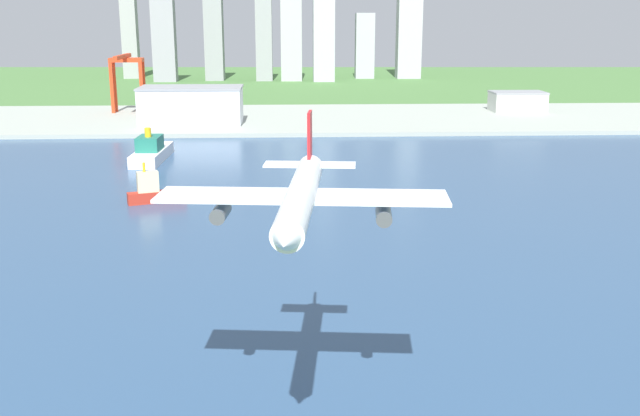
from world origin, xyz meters
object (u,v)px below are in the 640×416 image
(ferry_boat, at_px, (151,151))
(warehouse_main, at_px, (192,105))
(tugboat_small, at_px, (154,191))
(warehouse_annex, at_px, (517,101))
(airplane_landing, at_px, (301,197))
(port_crane_red, at_px, (126,71))

(ferry_boat, relative_size, warehouse_main, 0.73)
(tugboat_small, height_order, warehouse_annex, warehouse_annex)
(airplane_landing, xyz_separation_m, ferry_boat, (-66.25, 243.19, -36.59))
(warehouse_annex, bearing_deg, warehouse_main, -166.54)
(tugboat_small, height_order, warehouse_main, warehouse_main)
(ferry_boat, height_order, tugboat_small, ferry_boat)
(port_crane_red, bearing_deg, tugboat_small, -76.42)
(airplane_landing, relative_size, warehouse_main, 0.74)
(airplane_landing, bearing_deg, ferry_boat, 105.24)
(tugboat_small, relative_size, warehouse_main, 0.34)
(airplane_landing, distance_m, port_crane_red, 422.47)
(ferry_boat, height_order, warehouse_main, warehouse_main)
(ferry_boat, bearing_deg, warehouse_annex, 35.32)
(airplane_landing, relative_size, port_crane_red, 1.04)
(warehouse_main, distance_m, warehouse_annex, 225.21)
(port_crane_red, relative_size, warehouse_main, 0.71)
(port_crane_red, height_order, warehouse_annex, port_crane_red)
(ferry_boat, relative_size, warehouse_annex, 1.23)
(airplane_landing, relative_size, warehouse_annex, 1.25)
(port_crane_red, xyz_separation_m, warehouse_main, (50.36, -57.36, -16.95))
(warehouse_main, bearing_deg, airplane_landing, -80.26)
(tugboat_small, relative_size, warehouse_annex, 0.58)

